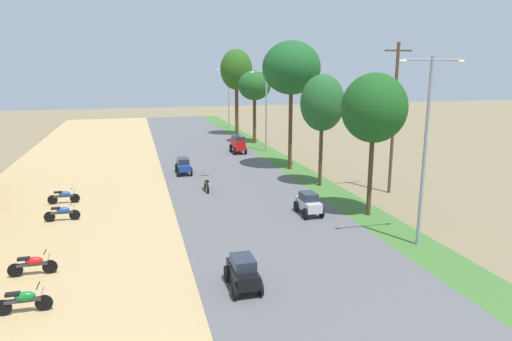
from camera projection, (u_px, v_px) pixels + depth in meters
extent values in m
cylinder|color=black|center=(44.00, 303.00, 14.93)|extent=(0.56, 0.06, 0.56)
cylinder|color=black|center=(3.00, 308.00, 14.62)|extent=(0.56, 0.06, 0.56)
cube|color=#333338|center=(23.00, 300.00, 14.74)|extent=(1.12, 0.12, 0.12)
ellipsoid|color=#14722D|center=(25.00, 296.00, 14.73)|extent=(0.64, 0.28, 0.32)
cube|color=black|center=(12.00, 294.00, 14.61)|extent=(0.44, 0.20, 0.10)
cylinder|color=#A5A8AD|center=(41.00, 296.00, 14.86)|extent=(0.26, 0.05, 0.68)
cylinder|color=black|center=(38.00, 286.00, 14.76)|extent=(0.04, 0.54, 0.04)
cylinder|color=black|center=(50.00, 267.00, 17.65)|extent=(0.56, 0.06, 0.56)
cylinder|color=black|center=(15.00, 270.00, 17.33)|extent=(0.56, 0.06, 0.56)
cube|color=#333338|center=(32.00, 264.00, 17.45)|extent=(1.12, 0.12, 0.12)
ellipsoid|color=red|center=(34.00, 261.00, 17.44)|extent=(0.64, 0.28, 0.32)
cube|color=black|center=(24.00, 259.00, 17.32)|extent=(0.44, 0.20, 0.10)
cylinder|color=#A5A8AD|center=(48.00, 261.00, 17.57)|extent=(0.26, 0.05, 0.68)
cylinder|color=black|center=(45.00, 252.00, 17.47)|extent=(0.04, 0.54, 0.04)
cylinder|color=black|center=(75.00, 215.00, 23.88)|extent=(0.56, 0.06, 0.56)
cylinder|color=black|center=(50.00, 217.00, 23.56)|extent=(0.56, 0.06, 0.56)
cube|color=#333338|center=(62.00, 213.00, 23.68)|extent=(1.12, 0.12, 0.12)
ellipsoid|color=#1E4CA5|center=(63.00, 210.00, 23.67)|extent=(0.64, 0.28, 0.32)
cube|color=black|center=(56.00, 208.00, 23.55)|extent=(0.44, 0.20, 0.10)
cylinder|color=#A5A8AD|center=(73.00, 210.00, 23.80)|extent=(0.26, 0.05, 0.68)
cylinder|color=black|center=(71.00, 204.00, 23.70)|extent=(0.04, 0.54, 0.04)
cylinder|color=black|center=(75.00, 198.00, 26.93)|extent=(0.56, 0.06, 0.56)
cylinder|color=black|center=(53.00, 200.00, 26.61)|extent=(0.56, 0.06, 0.56)
cube|color=#333338|center=(64.00, 196.00, 26.73)|extent=(1.12, 0.12, 0.12)
ellipsoid|color=#1E4CA5|center=(65.00, 194.00, 26.72)|extent=(0.64, 0.28, 0.32)
cube|color=black|center=(58.00, 192.00, 26.60)|extent=(0.44, 0.20, 0.10)
cylinder|color=#A5A8AD|center=(73.00, 194.00, 26.85)|extent=(0.26, 0.05, 0.68)
cylinder|color=black|center=(72.00, 188.00, 26.75)|extent=(0.04, 0.54, 0.04)
cylinder|color=#4C351E|center=(370.00, 172.00, 24.25)|extent=(0.25, 0.25, 4.84)
ellipsoid|color=#194F1B|center=(374.00, 108.00, 23.49)|extent=(3.43, 3.43, 3.63)
cylinder|color=#4C351E|center=(321.00, 152.00, 30.51)|extent=(0.25, 0.25, 4.61)
ellipsoid|color=#215625|center=(322.00, 103.00, 29.77)|extent=(2.92, 2.92, 3.73)
cylinder|color=#4C351E|center=(290.00, 127.00, 35.35)|extent=(0.30, 0.30, 6.78)
ellipsoid|color=#1A5423|center=(291.00, 68.00, 34.35)|extent=(4.46, 4.46, 4.05)
cylinder|color=#4C351E|center=(254.00, 119.00, 47.86)|extent=(0.34, 0.34, 5.26)
ellipsoid|color=#1F531F|center=(254.00, 85.00, 47.09)|extent=(3.43, 3.43, 3.10)
cylinder|color=#4C351E|center=(237.00, 108.00, 53.44)|extent=(0.42, 0.42, 6.42)
ellipsoid|color=#265417|center=(236.00, 70.00, 52.45)|extent=(3.73, 3.73, 4.67)
cylinder|color=gray|center=(425.00, 155.00, 19.71)|extent=(0.16, 0.16, 8.37)
cylinder|color=gray|center=(418.00, 60.00, 18.64)|extent=(1.40, 0.08, 0.08)
ellipsoid|color=silver|center=(403.00, 61.00, 18.47)|extent=(0.36, 0.20, 0.14)
cylinder|color=gray|center=(447.00, 60.00, 18.99)|extent=(1.40, 0.08, 0.08)
ellipsoid|color=silver|center=(461.00, 62.00, 19.18)|extent=(0.36, 0.20, 0.14)
cylinder|color=gray|center=(266.00, 111.00, 42.94)|extent=(0.16, 0.16, 7.70)
cylinder|color=gray|center=(259.00, 72.00, 41.94)|extent=(1.40, 0.08, 0.08)
ellipsoid|color=silver|center=(252.00, 72.00, 41.77)|extent=(0.36, 0.20, 0.14)
cylinder|color=gray|center=(274.00, 72.00, 42.29)|extent=(1.40, 0.08, 0.08)
ellipsoid|color=silver|center=(281.00, 72.00, 42.48)|extent=(0.36, 0.20, 0.14)
cylinder|color=gray|center=(229.00, 99.00, 59.44)|extent=(0.16, 0.16, 7.88)
cylinder|color=gray|center=(223.00, 69.00, 58.43)|extent=(1.40, 0.08, 0.08)
ellipsoid|color=silver|center=(218.00, 70.00, 58.26)|extent=(0.36, 0.20, 0.14)
cylinder|color=gray|center=(234.00, 69.00, 58.78)|extent=(1.40, 0.08, 0.08)
ellipsoid|color=silver|center=(239.00, 70.00, 58.97)|extent=(0.36, 0.20, 0.14)
cylinder|color=brown|center=(394.00, 120.00, 28.39)|extent=(0.20, 0.20, 9.47)
cube|color=#473323|center=(398.00, 51.00, 27.45)|extent=(1.80, 0.10, 0.10)
cube|color=black|center=(243.00, 273.00, 16.37)|extent=(0.84, 1.95, 0.50)
cube|color=#232B38|center=(243.00, 262.00, 16.22)|extent=(0.77, 1.10, 0.40)
cylinder|color=black|center=(226.00, 274.00, 16.97)|extent=(0.10, 0.60, 0.60)
cylinder|color=black|center=(251.00, 271.00, 17.21)|extent=(0.10, 0.60, 0.60)
cylinder|color=black|center=(234.00, 291.00, 15.65)|extent=(0.10, 0.60, 0.60)
cylinder|color=black|center=(260.00, 288.00, 15.89)|extent=(0.10, 0.60, 0.60)
cube|color=#B7BCC1|center=(309.00, 204.00, 24.64)|extent=(0.84, 1.95, 0.50)
cube|color=#232B38|center=(309.00, 196.00, 24.59)|extent=(0.77, 1.10, 0.40)
cylinder|color=black|center=(322.00, 212.00, 24.16)|extent=(0.10, 0.60, 0.60)
cylinder|color=black|center=(305.00, 214.00, 23.92)|extent=(0.10, 0.60, 0.60)
cylinder|color=black|center=(312.00, 205.00, 25.48)|extent=(0.10, 0.60, 0.60)
cylinder|color=black|center=(296.00, 206.00, 25.24)|extent=(0.10, 0.60, 0.60)
cube|color=navy|center=(183.00, 166.00, 34.20)|extent=(0.88, 2.25, 0.44)
cube|color=#232B38|center=(183.00, 161.00, 34.20)|extent=(0.81, 1.30, 0.40)
cylinder|color=black|center=(176.00, 168.00, 34.89)|extent=(0.11, 0.64, 0.64)
cylinder|color=black|center=(189.00, 167.00, 35.15)|extent=(0.11, 0.64, 0.64)
cylinder|color=black|center=(178.00, 172.00, 33.37)|extent=(0.11, 0.64, 0.64)
cylinder|color=black|center=(191.00, 171.00, 33.62)|extent=(0.11, 0.64, 0.64)
cube|color=red|center=(238.00, 144.00, 42.56)|extent=(0.95, 2.40, 0.95)
cube|color=#232B38|center=(238.00, 137.00, 42.32)|extent=(0.87, 2.00, 0.35)
cylinder|color=black|center=(246.00, 151.00, 42.00)|extent=(0.12, 0.68, 0.68)
cylinder|color=black|center=(234.00, 151.00, 41.73)|extent=(0.12, 0.68, 0.68)
cylinder|color=black|center=(241.00, 148.00, 43.63)|extent=(0.12, 0.68, 0.68)
cylinder|color=black|center=(231.00, 148.00, 43.35)|extent=(0.12, 0.68, 0.68)
cylinder|color=black|center=(205.00, 184.00, 30.07)|extent=(0.06, 0.56, 0.56)
cylinder|color=black|center=(208.00, 189.00, 28.91)|extent=(0.06, 0.56, 0.56)
cube|color=#333338|center=(206.00, 184.00, 29.45)|extent=(0.12, 1.12, 0.12)
ellipsoid|color=orange|center=(206.00, 182.00, 29.49)|extent=(0.28, 0.64, 0.32)
cube|color=black|center=(207.00, 181.00, 29.13)|extent=(0.20, 0.44, 0.10)
cylinder|color=#A5A8AD|center=(205.00, 181.00, 29.96)|extent=(0.05, 0.26, 0.68)
cylinder|color=black|center=(205.00, 175.00, 29.82)|extent=(0.54, 0.04, 0.04)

